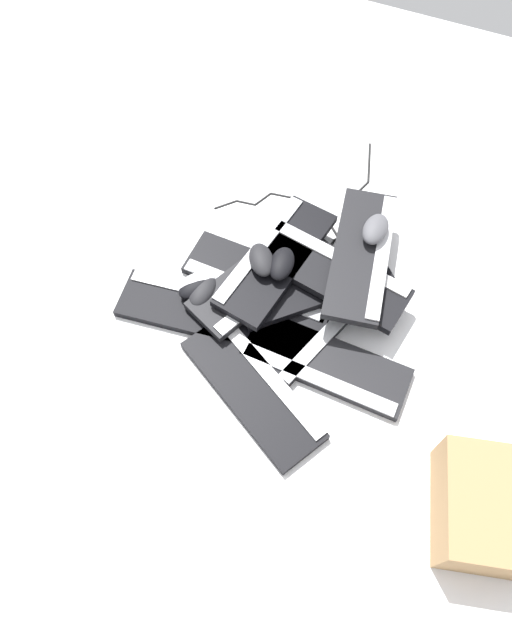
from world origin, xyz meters
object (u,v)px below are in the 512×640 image
Objects in this scene: mouse_1 at (261,260)px; mouse_5 at (375,229)px; keyboard_0 at (253,389)px; keyboard_4 at (197,309)px; keyboard_3 at (260,278)px; mouse_3 at (203,291)px; mouse_4 at (290,230)px; cardboard_box at (482,507)px; keyboard_6 at (312,283)px; keyboard_9 at (362,254)px; mouse_0 at (282,264)px; keyboard_2 at (317,318)px; keyboard_8 at (331,274)px; keyboard_7 at (275,259)px; mouse_7 at (349,270)px; mouse_2 at (197,283)px; keyboard_5 at (261,277)px; keyboard_1 at (326,364)px; mouse_6 at (197,287)px.

mouse_5 is at bearing 92.55° from mouse_1.
keyboard_4 is at bearing -122.91° from keyboard_0.
keyboard_3 is 4.01× the size of mouse_5.
mouse_1 is 0.33m from mouse_5.
mouse_3 reaches higher than keyboard_4.
cardboard_box is (0.59, 0.70, 0.05)m from mouse_4.
keyboard_6 is 0.23m from mouse_5.
keyboard_9 is at bearing 117.71° from keyboard_3.
keyboard_0 is 4.17× the size of mouse_0.
keyboard_0 is 0.99× the size of keyboard_2.
keyboard_8 is 4.17× the size of mouse_0.
keyboard_7 reaches higher than keyboard_0.
keyboard_2 is 0.19m from mouse_7.
mouse_2 is (0.11, -0.15, 0.04)m from keyboard_3.
mouse_2 reaches higher than keyboard_0.
keyboard_6 is 0.32m from mouse_2.
keyboard_9 is 4.18× the size of mouse_5.
keyboard_3 is 0.97× the size of keyboard_4.
mouse_7 is at bearing 113.77° from keyboard_7.
keyboard_3 is (-0.32, -0.12, 0.00)m from keyboard_0.
keyboard_5 is at bearing 153.00° from mouse_7.
keyboard_5 reaches higher than mouse_7.
keyboard_8 is 0.10m from keyboard_9.
mouse_3 is 1.00× the size of mouse_5.
keyboard_3 is at bearing -123.87° from keyboard_1.
keyboard_2 is 1.01× the size of keyboard_8.
keyboard_2 is 0.22m from keyboard_9.
keyboard_6 reaches higher than keyboard_0.
mouse_0 is at bearing 97.21° from keyboard_3.
keyboard_5 is at bearing -11.16° from mouse_1.
cardboard_box is (0.07, 0.60, 0.06)m from keyboard_0.
keyboard_3 is at bearing -160.61° from mouse_1.
mouse_2 reaches higher than keyboard_4.
mouse_2 is at bearing -90.13° from mouse_1.
keyboard_2 is at bearing 73.71° from keyboard_3.
mouse_4 is 1.00× the size of mouse_6.
keyboard_2 is at bearing -14.95° from keyboard_9.
mouse_0 reaches higher than keyboard_0.
keyboard_1 is 4.02× the size of mouse_7.
cardboard_box is (0.28, 0.86, 0.02)m from mouse_6.
mouse_2 is (0.16, -0.34, -0.02)m from keyboard_8.
keyboard_7 reaches higher than mouse_6.
keyboard_4 is 0.87m from cardboard_box.
cardboard_box is at bearing 25.16° from mouse_1.
keyboard_8 is at bearing 71.20° from mouse_1.
mouse_1 is at bearing 143.04° from keyboard_4.
mouse_0 reaches higher than mouse_2.
keyboard_3 and keyboard_4 have the same top height.
mouse_2 is at bearing -49.24° from keyboard_7.
keyboard_1 is at bearing 30.37° from keyboard_6.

